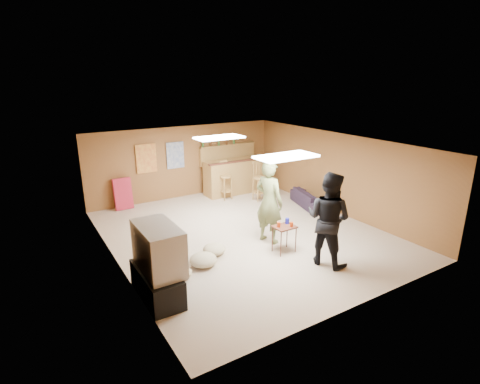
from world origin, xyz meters
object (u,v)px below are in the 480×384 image
bar_counter (235,176)px  person_olive (269,202)px  tv_body (158,248)px  tray_table (284,239)px  sofa (311,199)px  person_black (328,219)px

bar_counter → person_olive: size_ratio=1.05×
tv_body → bar_counter: bearing=47.0°
bar_counter → tray_table: 4.43m
sofa → tray_table: 3.16m
person_black → bar_counter: bearing=-28.5°
tv_body → sofa: 5.81m
sofa → tray_table: bearing=143.2°
bar_counter → sofa: (1.20, -2.29, -0.32)m
person_olive → tray_table: size_ratio=3.19×
person_olive → sofa: 2.88m
person_black → sofa: person_black is taller
tv_body → person_black: bearing=-10.6°
tv_body → tray_table: 2.93m
person_olive → person_black: bearing=176.1°
tray_table → person_black: bearing=-63.2°
person_olive → person_black: 1.51m
tv_body → tray_table: tv_body is taller
person_black → tv_body: bearing=60.7°
sofa → tv_body: bearing=127.4°
tv_body → tray_table: size_ratio=1.84×
bar_counter → person_black: size_ratio=1.05×
bar_counter → person_olive: bearing=-109.3°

